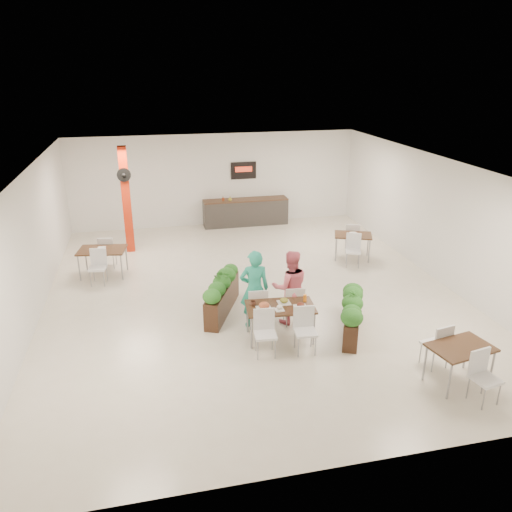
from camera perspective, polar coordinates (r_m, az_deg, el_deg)
The scene contains 12 objects.
ground at distance 12.63m, azimuth -0.47°, elevation -4.18°, with size 12.00×12.00×0.00m, color beige.
room_shell at distance 11.91m, azimuth -0.50°, elevation 4.59°, with size 10.10×12.10×3.22m.
red_column at distance 15.43m, azimuth -14.60°, elevation 6.33°, with size 0.40×0.41×3.20m.
service_counter at distance 17.85m, azimuth -1.21°, elevation 5.12°, with size 3.00×0.64×2.20m.
main_table at distance 10.33m, azimuth 2.73°, elevation -6.31°, with size 1.47×1.72×0.92m.
diner_man at distance 10.71m, azimuth -0.18°, elevation -3.80°, with size 0.64×0.42×1.76m, color teal.
diner_woman at distance 10.91m, azimuth 3.93°, elevation -3.58°, with size 0.82×0.64×1.69m, color #F56D81.
planter_left at distance 11.46m, azimuth -3.90°, elevation -4.09°, with size 1.09×1.92×1.08m.
planter_right at distance 10.81m, azimuth 10.89°, elevation -6.27°, with size 0.99×1.72×0.96m.
side_table_a at distance 14.04m, azimuth -17.16°, elevation 0.29°, with size 1.35×1.67×0.92m.
side_table_b at distance 14.87m, azimuth 11.01°, elevation 1.96°, with size 1.24×1.66×0.92m.
side_table_c at distance 9.67m, azimuth 22.31°, elevation -10.22°, with size 1.21×1.67×0.92m.
Camera 1 is at (-2.42, -11.17, 5.37)m, focal length 35.00 mm.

